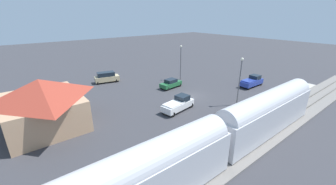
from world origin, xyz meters
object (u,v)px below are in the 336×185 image
at_px(light_pole_near_platform, 240,76).
at_px(pickup_white, 178,104).
at_px(pedestrian_on_platform, 258,102).
at_px(suv_tan, 107,77).
at_px(pickup_blue, 252,81).
at_px(station_building, 43,103).
at_px(sedan_green, 171,83).
at_px(light_pole_lot_center, 181,58).

bearing_deg(light_pole_near_platform, pickup_white, 63.03).
distance_m(pedestrian_on_platform, suv_tan, 29.54).
height_order(pedestrian_on_platform, pickup_blue, pickup_blue).
distance_m(station_building, pickup_blue, 35.92).
height_order(pedestrian_on_platform, light_pole_near_platform, light_pole_near_platform).
distance_m(sedan_green, pickup_white, 10.30).
bearing_deg(light_pole_lot_center, pedestrian_on_platform, 176.09).
bearing_deg(light_pole_lot_center, suv_tan, 58.96).
bearing_deg(pedestrian_on_platform, suv_tan, 24.39).
bearing_deg(sedan_green, pickup_blue, -125.23).
xyz_separation_m(station_building, light_pole_lot_center, (4.69, -26.90, 1.44)).
relative_size(suv_tan, light_pole_near_platform, 0.69).
relative_size(pickup_blue, suv_tan, 1.04).
relative_size(pickup_white, suv_tan, 1.08).
relative_size(pickup_blue, light_pole_near_platform, 0.71).
distance_m(sedan_green, light_pole_lot_center, 6.99).
relative_size(station_building, suv_tan, 2.06).
distance_m(suv_tan, light_pole_near_platform, 26.78).
bearing_deg(pickup_white, suv_tan, 8.20).
bearing_deg(pickup_white, light_pole_near_platform, -116.97).
xyz_separation_m(pickup_blue, light_pole_near_platform, (-3.63, 10.32, 3.75)).
bearing_deg(pedestrian_on_platform, station_building, 61.17).
bearing_deg(sedan_green, light_pole_near_platform, -167.42).
xyz_separation_m(sedan_green, light_pole_near_platform, (-12.96, -2.89, 3.90)).
relative_size(sedan_green, light_pole_lot_center, 0.63).
xyz_separation_m(sedan_green, light_pole_lot_center, (2.93, -5.07, 3.83)).
xyz_separation_m(pedestrian_on_platform, light_pole_near_platform, (2.90, 0.89, 3.50)).
bearing_deg(pickup_blue, light_pole_near_platform, 109.37).
distance_m(sedan_green, pickup_blue, 16.18).
height_order(pickup_white, light_pole_lot_center, light_pole_lot_center).
distance_m(pickup_blue, light_pole_lot_center, 15.18).
xyz_separation_m(pedestrian_on_platform, suv_tan, (26.90, 12.20, -0.13)).
bearing_deg(station_building, light_pole_near_platform, -114.37).
distance_m(pickup_blue, suv_tan, 29.72).
xyz_separation_m(pickup_white, suv_tan, (19.70, 2.84, 0.12)).
bearing_deg(suv_tan, light_pole_near_platform, -154.77).
bearing_deg(suv_tan, light_pole_lot_center, -121.04).
height_order(station_building, light_pole_lot_center, light_pole_lot_center).
distance_m(pickup_blue, light_pole_near_platform, 11.57).
xyz_separation_m(pickup_blue, light_pole_lot_center, (12.26, 8.15, 3.68)).
distance_m(sedan_green, suv_tan, 13.89).
xyz_separation_m(station_building, pickup_blue, (-7.57, -35.05, -2.24)).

